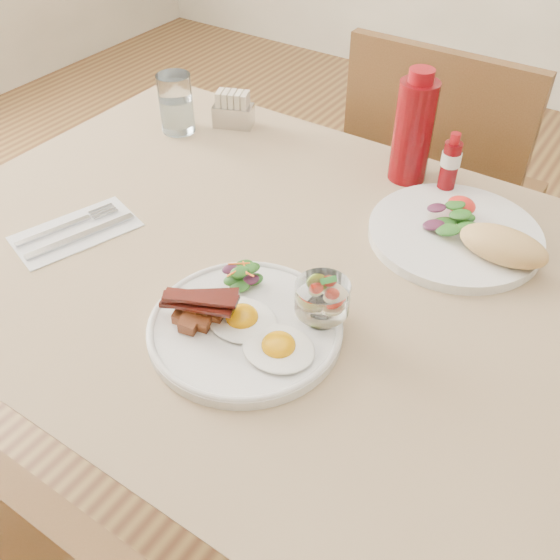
# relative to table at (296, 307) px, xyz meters

# --- Properties ---
(table) EXTENTS (1.33, 0.88, 0.75)m
(table) POSITION_rel_table_xyz_m (0.00, 0.00, 0.00)
(table) COLOR brown
(table) RESTS_ON ground
(chair_far) EXTENTS (0.42, 0.42, 0.93)m
(chair_far) POSITION_rel_table_xyz_m (0.00, 0.66, -0.14)
(chair_far) COLOR brown
(chair_far) RESTS_ON ground
(main_plate) EXTENTS (0.28, 0.28, 0.02)m
(main_plate) POSITION_rel_table_xyz_m (0.02, -0.16, 0.10)
(main_plate) COLOR white
(main_plate) RESTS_ON table
(fried_eggs) EXTENTS (0.20, 0.14, 0.03)m
(fried_eggs) POSITION_rel_table_xyz_m (0.05, -0.17, 0.11)
(fried_eggs) COLOR white
(fried_eggs) RESTS_ON main_plate
(bacon_potato_pile) EXTENTS (0.12, 0.08, 0.05)m
(bacon_potato_pile) POSITION_rel_table_xyz_m (-0.04, -0.20, 0.13)
(bacon_potato_pile) COLOR brown
(bacon_potato_pile) RESTS_ON main_plate
(side_salad) EXTENTS (0.06, 0.06, 0.03)m
(side_salad) POSITION_rel_table_xyz_m (-0.04, -0.10, 0.12)
(side_salad) COLOR #194813
(side_salad) RESTS_ON main_plate
(fruit_cup) EXTENTS (0.08, 0.08, 0.08)m
(fruit_cup) POSITION_rel_table_xyz_m (0.10, -0.10, 0.15)
(fruit_cup) COLOR white
(fruit_cup) RESTS_ON main_plate
(second_plate) EXTENTS (0.31, 0.29, 0.07)m
(second_plate) POSITION_rel_table_xyz_m (0.20, 0.21, 0.11)
(second_plate) COLOR white
(second_plate) RESTS_ON table
(ketchup_bottle) EXTENTS (0.08, 0.08, 0.22)m
(ketchup_bottle) POSITION_rel_table_xyz_m (0.03, 0.35, 0.19)
(ketchup_bottle) COLOR #5F0509
(ketchup_bottle) RESTS_ON table
(hot_sauce_bottle) EXTENTS (0.04, 0.04, 0.13)m
(hot_sauce_bottle) POSITION_rel_table_xyz_m (0.12, 0.33, 0.15)
(hot_sauce_bottle) COLOR #5F0509
(hot_sauce_bottle) RESTS_ON table
(sugar_caddy) EXTENTS (0.10, 0.07, 0.08)m
(sugar_caddy) POSITION_rel_table_xyz_m (-0.38, 0.33, 0.12)
(sugar_caddy) COLOR #B8B8BD
(sugar_caddy) RESTS_ON table
(water_glass) EXTENTS (0.07, 0.07, 0.12)m
(water_glass) POSITION_rel_table_xyz_m (-0.47, 0.25, 0.14)
(water_glass) COLOR white
(water_glass) RESTS_ON table
(napkin_cutlery) EXTENTS (0.17, 0.23, 0.01)m
(napkin_cutlery) POSITION_rel_table_xyz_m (-0.37, -0.13, 0.09)
(napkin_cutlery) COLOR silver
(napkin_cutlery) RESTS_ON table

